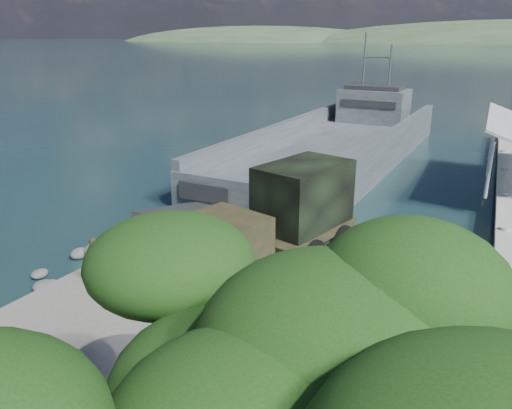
# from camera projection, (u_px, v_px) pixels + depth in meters

# --- Properties ---
(ground) EXTENTS (1400.00, 1400.00, 0.00)m
(ground) POSITION_uv_depth(u_px,v_px,m) (185.00, 299.00, 19.87)
(ground) COLOR #19373D
(ground) RESTS_ON ground
(boat_ramp) EXTENTS (10.00, 18.00, 0.50)m
(boat_ramp) POSITION_uv_depth(u_px,v_px,m) (170.00, 305.00, 18.94)
(boat_ramp) COLOR slate
(boat_ramp) RESTS_ON ground
(shoreline_rocks) EXTENTS (3.20, 5.60, 0.90)m
(shoreline_rocks) POSITION_uv_depth(u_px,v_px,m) (76.00, 265.00, 22.79)
(shoreline_rocks) COLOR #535350
(shoreline_rocks) RESTS_ON ground
(landing_craft) EXTENTS (11.04, 37.22, 10.93)m
(landing_craft) POSITION_uv_depth(u_px,v_px,m) (335.00, 152.00, 40.34)
(landing_craft) COLOR #3E4549
(landing_craft) RESTS_ON ground
(military_truck) EXTENTS (5.16, 9.52, 4.24)m
(military_truck) POSITION_uv_depth(u_px,v_px,m) (280.00, 220.00, 20.85)
(military_truck) COLOR black
(military_truck) RESTS_ON boat_ramp
(soldier) EXTENTS (0.70, 0.54, 1.72)m
(soldier) POSITION_uv_depth(u_px,v_px,m) (95.00, 268.00, 19.42)
(soldier) COLOR black
(soldier) RESTS_ON boat_ramp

